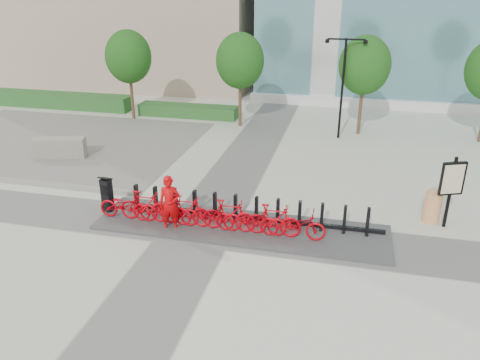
% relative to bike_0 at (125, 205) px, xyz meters
% --- Properties ---
extents(ground, '(120.00, 120.00, 0.00)m').
position_rel_bike_0_xyz_m(ground, '(2.60, 0.05, -0.56)').
color(ground, beige).
extents(gravel_patch, '(14.00, 14.00, 0.00)m').
position_rel_bike_0_xyz_m(gravel_patch, '(-7.40, 7.05, -0.55)').
color(gravel_patch, '#5B564A').
rests_on(gravel_patch, ground).
extents(hedge_a, '(10.00, 1.40, 0.90)m').
position_rel_bike_0_xyz_m(hedge_a, '(-11.40, 13.55, -0.11)').
color(hedge_a, '#1A4214').
rests_on(hedge_a, ground).
extents(hedge_b, '(6.00, 1.20, 0.70)m').
position_rel_bike_0_xyz_m(hedge_b, '(-2.40, 13.25, -0.21)').
color(hedge_b, '#1A4214').
rests_on(hedge_b, ground).
extents(tree_0, '(2.60, 2.60, 5.10)m').
position_rel_bike_0_xyz_m(tree_0, '(-5.40, 12.05, 3.03)').
color(tree_0, '#4F3929').
rests_on(tree_0, ground).
extents(tree_1, '(2.60, 2.60, 5.10)m').
position_rel_bike_0_xyz_m(tree_1, '(1.10, 12.05, 3.03)').
color(tree_1, '#4F3929').
rests_on(tree_1, ground).
extents(tree_2, '(2.60, 2.60, 5.10)m').
position_rel_bike_0_xyz_m(tree_2, '(7.60, 12.05, 3.03)').
color(tree_2, '#4F3929').
rests_on(tree_2, ground).
extents(streetlamp, '(2.00, 0.20, 5.00)m').
position_rel_bike_0_xyz_m(streetlamp, '(6.60, 11.05, 2.58)').
color(streetlamp, black).
rests_on(streetlamp, ground).
extents(dock_pad, '(9.60, 2.40, 0.08)m').
position_rel_bike_0_xyz_m(dock_pad, '(3.90, 0.35, -0.52)').
color(dock_pad, '#444444').
rests_on(dock_pad, ground).
extents(dock_rail_posts, '(8.02, 0.50, 0.85)m').
position_rel_bike_0_xyz_m(dock_rail_posts, '(3.96, 0.82, -0.05)').
color(dock_rail_posts, black).
rests_on(dock_rail_posts, dock_pad).
extents(bike_0, '(1.82, 0.63, 0.96)m').
position_rel_bike_0_xyz_m(bike_0, '(0.00, 0.00, 0.00)').
color(bike_0, '#B8000A').
rests_on(bike_0, dock_pad).
extents(bike_1, '(1.76, 0.50, 1.06)m').
position_rel_bike_0_xyz_m(bike_1, '(0.72, -0.00, 0.05)').
color(bike_1, '#B8000A').
rests_on(bike_1, dock_pad).
extents(bike_2, '(1.82, 0.63, 0.96)m').
position_rel_bike_0_xyz_m(bike_2, '(1.44, 0.00, 0.00)').
color(bike_2, '#B8000A').
rests_on(bike_2, dock_pad).
extents(bike_3, '(1.76, 0.50, 1.06)m').
position_rel_bike_0_xyz_m(bike_3, '(2.16, -0.00, 0.05)').
color(bike_3, '#B8000A').
rests_on(bike_3, dock_pad).
extents(bike_4, '(1.82, 0.63, 0.96)m').
position_rel_bike_0_xyz_m(bike_4, '(2.88, 0.00, 0.00)').
color(bike_4, '#B8000A').
rests_on(bike_4, dock_pad).
extents(bike_5, '(1.76, 0.50, 1.06)m').
position_rel_bike_0_xyz_m(bike_5, '(3.60, -0.00, 0.05)').
color(bike_5, '#B8000A').
rests_on(bike_5, dock_pad).
extents(bike_6, '(1.82, 0.63, 0.96)m').
position_rel_bike_0_xyz_m(bike_6, '(4.32, 0.00, 0.00)').
color(bike_6, '#B8000A').
rests_on(bike_6, dock_pad).
extents(bike_7, '(1.76, 0.50, 1.06)m').
position_rel_bike_0_xyz_m(bike_7, '(5.04, -0.00, 0.05)').
color(bike_7, '#B8000A').
rests_on(bike_7, dock_pad).
extents(bike_8, '(1.82, 0.63, 0.96)m').
position_rel_bike_0_xyz_m(bike_8, '(5.76, 0.00, 0.00)').
color(bike_8, '#B8000A').
rests_on(bike_8, dock_pad).
extents(kiosk, '(0.44, 0.39, 1.29)m').
position_rel_bike_0_xyz_m(kiosk, '(-0.86, 0.41, 0.14)').
color(kiosk, black).
rests_on(kiosk, dock_pad).
extents(worker_red, '(0.78, 0.61, 1.88)m').
position_rel_bike_0_xyz_m(worker_red, '(1.74, -0.30, 0.38)').
color(worker_red, '#C30306').
rests_on(worker_red, ground).
extents(construction_barrel, '(0.64, 0.64, 1.08)m').
position_rel_bike_0_xyz_m(construction_barrel, '(10.03, 2.29, -0.02)').
color(construction_barrel, orange).
rests_on(construction_barrel, ground).
extents(jersey_barrier, '(2.44, 1.23, 0.91)m').
position_rel_bike_0_xyz_m(jersey_barrier, '(-5.78, 5.07, -0.10)').
color(jersey_barrier, '#9A9783').
rests_on(jersey_barrier, ground).
extents(map_sign, '(0.78, 0.40, 2.44)m').
position_rel_bike_0_xyz_m(map_sign, '(10.42, 2.03, 1.05)').
color(map_sign, black).
rests_on(map_sign, ground).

